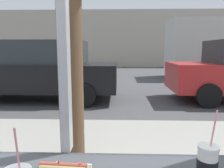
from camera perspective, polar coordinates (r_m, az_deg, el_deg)
name	(u,v)px	position (r m, az deg, el deg)	size (l,w,h in m)	color
ground_plane	(112,86)	(9.20, 0.06, -0.40)	(60.00, 60.00, 0.00)	#424244
sidewalk_strip	(97,159)	(3.04, -4.06, -18.89)	(16.00, 2.80, 0.14)	gray
building_facade_far	(116,39)	(19.95, 1.09, 11.70)	(28.00, 1.20, 4.92)	#A89E8E
soda_cup_left	(207,163)	(1.06, 23.63, -18.47)	(0.09, 0.09, 0.32)	silver
hotdog_tray_near	(63,168)	(1.09, -12.68, -20.73)	(0.25, 0.10, 0.05)	beige
parked_car_black	(44,70)	(6.84, -17.45, 3.47)	(4.44, 2.00, 1.75)	black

